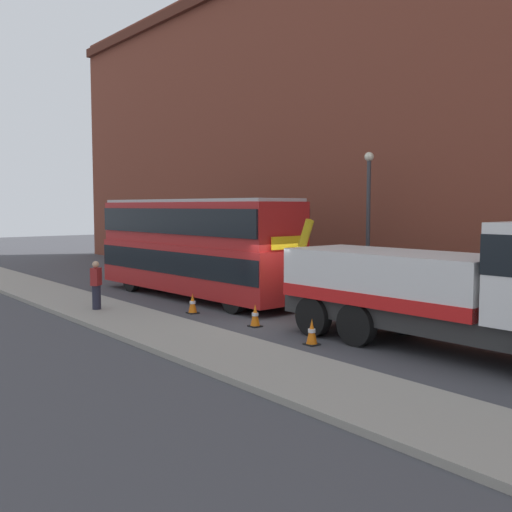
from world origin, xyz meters
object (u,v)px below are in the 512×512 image
(traffic_cone_midway, at_px, (255,316))
(traffic_cone_near_truck, at_px, (312,333))
(street_lamp, at_px, (368,214))
(pedestrian_onlooker, at_px, (96,286))
(traffic_cone_near_bus, at_px, (193,304))
(double_decker_bus, at_px, (194,244))
(recovery_tow_truck, at_px, (453,286))

(traffic_cone_midway, xyz_separation_m, traffic_cone_near_truck, (2.88, -0.32, 0.00))
(traffic_cone_midway, xyz_separation_m, street_lamp, (-0.69, 6.11, 3.13))
(pedestrian_onlooker, distance_m, traffic_cone_near_bus, 3.45)
(traffic_cone_midway, relative_size, traffic_cone_near_truck, 1.00)
(traffic_cone_midway, bearing_deg, pedestrian_onlooker, -151.12)
(double_decker_bus, xyz_separation_m, traffic_cone_midway, (6.20, -1.74, -1.89))
(double_decker_bus, distance_m, street_lamp, 7.13)
(street_lamp, bearing_deg, traffic_cone_near_bus, -111.31)
(recovery_tow_truck, xyz_separation_m, double_decker_bus, (-12.03, -0.02, 0.47))
(street_lamp, bearing_deg, recovery_tow_truck, -33.67)
(recovery_tow_truck, height_order, street_lamp, street_lamp)
(traffic_cone_near_bus, relative_size, street_lamp, 0.12)
(pedestrian_onlooker, relative_size, traffic_cone_near_bus, 2.38)
(recovery_tow_truck, height_order, traffic_cone_midway, recovery_tow_truck)
(street_lamp, bearing_deg, traffic_cone_midway, -83.53)
(double_decker_bus, xyz_separation_m, pedestrian_onlooker, (0.89, -4.67, -1.25))
(recovery_tow_truck, height_order, traffic_cone_near_bus, recovery_tow_truck)
(recovery_tow_truck, relative_size, double_decker_bus, 0.92)
(recovery_tow_truck, xyz_separation_m, traffic_cone_midway, (-5.83, -1.76, -1.42))
(street_lamp, bearing_deg, double_decker_bus, -141.56)
(pedestrian_onlooker, height_order, traffic_cone_midway, pedestrian_onlooker)
(pedestrian_onlooker, relative_size, traffic_cone_midway, 2.38)
(pedestrian_onlooker, xyz_separation_m, traffic_cone_near_truck, (8.18, 2.60, -0.64))
(traffic_cone_near_truck, bearing_deg, pedestrian_onlooker, -162.35)
(double_decker_bus, height_order, traffic_cone_near_truck, double_decker_bus)
(pedestrian_onlooker, bearing_deg, street_lamp, 22.01)
(traffic_cone_near_bus, bearing_deg, traffic_cone_midway, 5.07)
(double_decker_bus, bearing_deg, recovery_tow_truck, -2.36)
(double_decker_bus, xyz_separation_m, traffic_cone_near_bus, (3.01, -2.02, -1.89))
(double_decker_bus, relative_size, street_lamp, 1.91)
(pedestrian_onlooker, distance_m, traffic_cone_near_truck, 8.61)
(recovery_tow_truck, distance_m, double_decker_bus, 12.04)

